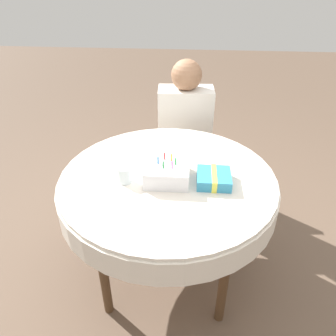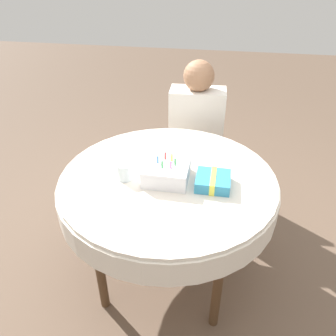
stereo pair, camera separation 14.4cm
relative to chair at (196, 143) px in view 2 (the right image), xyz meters
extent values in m
plane|color=brown|center=(-0.06, -0.90, -0.45)|extent=(12.00, 12.00, 0.00)
cylinder|color=silver|center=(-0.06, -0.90, 0.27)|extent=(1.13, 1.13, 0.02)
cylinder|color=silver|center=(-0.06, -0.90, 0.19)|extent=(1.15, 1.15, 0.13)
cylinder|color=#4C331E|center=(-0.37, -1.21, -0.10)|extent=(0.05, 0.05, 0.72)
cylinder|color=#4C331E|center=(0.25, -1.21, -0.10)|extent=(0.05, 0.05, 0.72)
cylinder|color=#4C331E|center=(-0.37, -0.59, -0.10)|extent=(0.05, 0.05, 0.72)
cylinder|color=#4C331E|center=(0.25, -0.59, -0.10)|extent=(0.05, 0.05, 0.72)
cube|color=#A37A4C|center=(0.00, -0.07, -0.05)|extent=(0.46, 0.46, 0.04)
cube|color=#A37A4C|center=(-0.01, 0.13, 0.18)|extent=(0.39, 0.05, 0.41)
cylinder|color=#A37A4C|center=(-0.18, -0.27, -0.26)|extent=(0.04, 0.04, 0.39)
cylinder|color=#A37A4C|center=(0.21, -0.25, -0.26)|extent=(0.04, 0.04, 0.39)
cylinder|color=#A37A4C|center=(-0.20, 0.11, -0.26)|extent=(0.04, 0.04, 0.39)
cylinder|color=#A37A4C|center=(0.18, 0.13, -0.26)|extent=(0.04, 0.04, 0.39)
cylinder|color=#9E7051|center=(-0.09, -0.23, -0.24)|extent=(0.09, 0.09, 0.42)
cylinder|color=#9E7051|center=(0.11, -0.22, -0.24)|extent=(0.09, 0.09, 0.42)
cube|color=silver|center=(0.00, -0.07, 0.22)|extent=(0.41, 0.23, 0.50)
sphere|color=#9E7051|center=(0.00, -0.07, 0.56)|extent=(0.21, 0.21, 0.21)
cube|color=white|center=(-0.06, -0.93, 0.33)|extent=(0.22, 0.22, 0.09)
cylinder|color=green|center=(-0.02, -0.93, 0.39)|extent=(0.01, 0.01, 0.04)
cylinder|color=gold|center=(-0.04, -0.89, 0.39)|extent=(0.01, 0.01, 0.04)
cylinder|color=red|center=(-0.08, -0.88, 0.39)|extent=(0.01, 0.01, 0.04)
cylinder|color=blue|center=(-0.11, -0.93, 0.39)|extent=(0.01, 0.01, 0.04)
cylinder|color=green|center=(-0.08, -0.97, 0.39)|extent=(0.01, 0.01, 0.04)
cylinder|color=#D166B2|center=(-0.03, -0.96, 0.39)|extent=(0.01, 0.01, 0.04)
cylinder|color=silver|center=(-0.27, -0.97, 0.32)|extent=(0.07, 0.07, 0.09)
cube|color=teal|center=(0.18, -0.94, 0.31)|extent=(0.17, 0.17, 0.06)
cube|color=#EAE54C|center=(0.18, -0.94, 0.31)|extent=(0.03, 0.18, 0.06)
camera|label=1|loc=(0.05, -2.32, 1.25)|focal=35.00mm
camera|label=2|loc=(0.20, -2.30, 1.25)|focal=35.00mm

